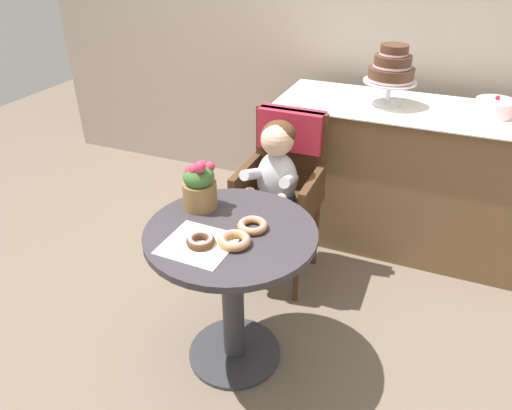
% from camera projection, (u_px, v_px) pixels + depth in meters
% --- Properties ---
extents(ground_plane, '(8.00, 8.00, 0.00)m').
position_uv_depth(ground_plane, '(235.00, 353.00, 2.33)').
color(ground_plane, '#6B5B4C').
extents(back_wall, '(4.80, 0.10, 2.70)m').
position_uv_depth(back_wall, '(349.00, 5.00, 3.11)').
color(back_wall, '#B2A393').
rests_on(back_wall, ground).
extents(cafe_table, '(0.72, 0.72, 0.72)m').
position_uv_depth(cafe_table, '(232.00, 271.00, 2.07)').
color(cafe_table, '#332D33').
rests_on(cafe_table, ground).
extents(wicker_chair, '(0.42, 0.45, 0.95)m').
position_uv_depth(wicker_chair, '(285.00, 170.00, 2.62)').
color(wicker_chair, '#472D19').
rests_on(wicker_chair, ground).
extents(seated_child, '(0.27, 0.32, 0.73)m').
position_uv_depth(seated_child, '(275.00, 176.00, 2.47)').
color(seated_child, silver).
rests_on(seated_child, ground).
extents(paper_napkin, '(0.28, 0.26, 0.00)m').
position_uv_depth(paper_napkin, '(199.00, 244.00, 1.87)').
color(paper_napkin, white).
rests_on(paper_napkin, cafe_table).
extents(donut_front, '(0.13, 0.13, 0.04)m').
position_uv_depth(donut_front, '(234.00, 240.00, 1.86)').
color(donut_front, '#AD7542').
rests_on(donut_front, cafe_table).
extents(donut_mid, '(0.11, 0.11, 0.04)m').
position_uv_depth(donut_mid, '(201.00, 240.00, 1.86)').
color(donut_mid, '#4C2D19').
rests_on(donut_mid, cafe_table).
extents(donut_side, '(0.13, 0.13, 0.03)m').
position_uv_depth(donut_side, '(253.00, 225.00, 1.96)').
color(donut_side, '#AD7542').
rests_on(donut_side, cafe_table).
extents(flower_vase, '(0.15, 0.15, 0.24)m').
position_uv_depth(flower_vase, '(199.00, 185.00, 2.07)').
color(flower_vase, brown).
rests_on(flower_vase, cafe_table).
extents(display_counter, '(1.56, 0.62, 0.90)m').
position_uv_depth(display_counter, '(402.00, 177.00, 2.95)').
color(display_counter, brown).
rests_on(display_counter, ground).
extents(tiered_cake_stand, '(0.30, 0.30, 0.34)m').
position_uv_depth(tiered_cake_stand, '(392.00, 69.00, 2.67)').
color(tiered_cake_stand, silver).
rests_on(tiered_cake_stand, display_counter).
extents(round_layer_cake, '(0.21, 0.21, 0.11)m').
position_uv_depth(round_layer_cake, '(495.00, 108.00, 2.59)').
color(round_layer_cake, silver).
rests_on(round_layer_cake, display_counter).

